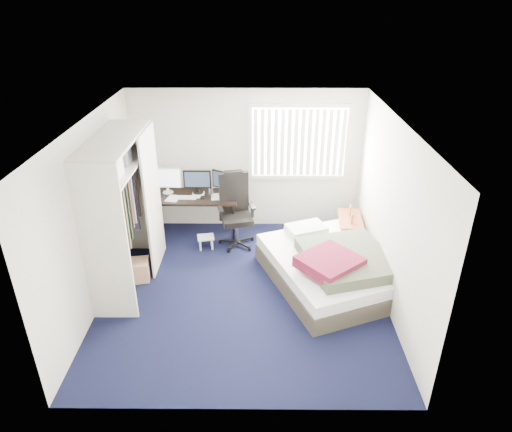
{
  "coord_description": "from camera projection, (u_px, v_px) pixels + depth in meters",
  "views": [
    {
      "loc": [
        0.22,
        -5.47,
        4.0
      ],
      "look_at": [
        0.18,
        0.4,
        1.02
      ],
      "focal_mm": 32.0,
      "sensor_mm": 36.0,
      "label": 1
    }
  ],
  "objects": [
    {
      "name": "window_assembly",
      "position": [
        299.0,
        143.0,
        7.78
      ],
      "size": [
        1.72,
        0.09,
        1.32
      ],
      "color": "white",
      "rests_on": "ground"
    },
    {
      "name": "bed",
      "position": [
        330.0,
        267.0,
        6.73
      ],
      "size": [
        2.18,
        2.47,
        0.67
      ],
      "color": "#3C362B",
      "rests_on": "ground"
    },
    {
      "name": "pine_box",
      "position": [
        135.0,
        270.0,
        6.88
      ],
      "size": [
        0.46,
        0.38,
        0.31
      ],
      "primitive_type": "cube",
      "rotation": [
        0.0,
        0.0,
        0.17
      ],
      "color": "tan",
      "rests_on": "ground"
    },
    {
      "name": "room_shell",
      "position": [
        242.0,
        197.0,
        6.0
      ],
      "size": [
        4.2,
        4.2,
        4.2
      ],
      "color": "silver",
      "rests_on": "ground"
    },
    {
      "name": "office_chair",
      "position": [
        236.0,
        217.0,
        7.73
      ],
      "size": [
        0.72,
        0.72,
        1.27
      ],
      "color": "black",
      "rests_on": "ground"
    },
    {
      "name": "desk",
      "position": [
        195.0,
        193.0,
        7.91
      ],
      "size": [
        1.52,
        0.72,
        1.2
      ],
      "color": "black",
      "rests_on": "ground"
    },
    {
      "name": "closet",
      "position": [
        123.0,
        199.0,
        6.32
      ],
      "size": [
        0.64,
        1.84,
        2.22
      ],
      "color": "beige",
      "rests_on": "ground"
    },
    {
      "name": "nightstand",
      "position": [
        350.0,
        221.0,
        7.65
      ],
      "size": [
        0.44,
        0.79,
        0.7
      ],
      "color": "brown",
      "rests_on": "ground"
    },
    {
      "name": "footstool",
      "position": [
        206.0,
        239.0,
        7.69
      ],
      "size": [
        0.31,
        0.26,
        0.22
      ],
      "color": "white",
      "rests_on": "ground"
    },
    {
      "name": "ground",
      "position": [
        244.0,
        290.0,
        6.69
      ],
      "size": [
        4.2,
        4.2,
        0.0
      ],
      "primitive_type": "plane",
      "color": "black",
      "rests_on": "ground"
    }
  ]
}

